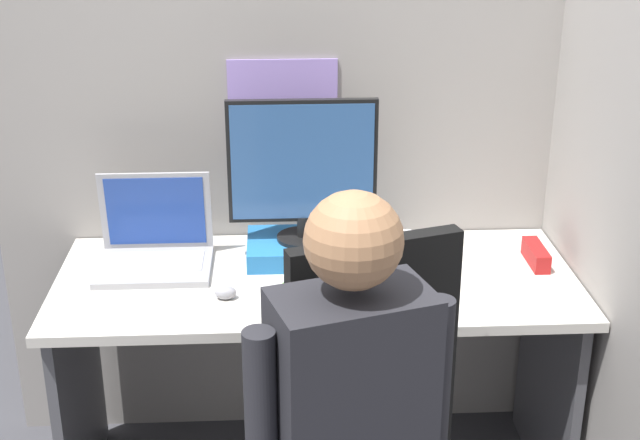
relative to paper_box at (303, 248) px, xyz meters
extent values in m
cube|color=gray|center=(0.03, 0.21, 0.03)|extent=(2.05, 0.04, 1.59)
cube|color=#937AC6|center=(-0.05, 0.18, 0.36)|extent=(0.34, 0.01, 0.39)
cube|color=gray|center=(0.84, -0.21, 0.03)|extent=(0.04, 1.29, 1.59)
cube|color=beige|center=(0.03, -0.15, -0.04)|extent=(1.55, 0.66, 0.03)
cube|color=#4C4C51|center=(-0.71, -0.15, -0.41)|extent=(0.03, 0.56, 0.70)
cube|color=#4C4C51|center=(0.78, -0.15, -0.41)|extent=(0.03, 0.56, 0.70)
cube|color=#236BAD|center=(0.00, 0.00, 0.00)|extent=(0.35, 0.25, 0.06)
cylinder|color=black|center=(0.00, 0.00, 0.04)|extent=(0.16, 0.16, 0.01)
cylinder|color=black|center=(0.00, 0.00, 0.07)|extent=(0.04, 0.04, 0.06)
cube|color=black|center=(0.00, 0.00, 0.28)|extent=(0.45, 0.02, 0.38)
cube|color=#2D5184|center=(0.00, -0.01, 0.28)|extent=(0.43, 0.00, 0.36)
cube|color=#99999E|center=(-0.45, -0.08, -0.02)|extent=(0.34, 0.26, 0.02)
cube|color=silver|center=(-0.45, -0.06, -0.01)|extent=(0.29, 0.14, 0.00)
cube|color=#99999E|center=(-0.45, 0.04, 0.12)|extent=(0.34, 0.04, 0.26)
cube|color=#1E3D93|center=(-0.45, 0.03, 0.12)|extent=(0.30, 0.03, 0.23)
ellipsoid|color=gray|center=(-0.23, -0.28, -0.01)|extent=(0.06, 0.04, 0.04)
cube|color=#A31919|center=(0.71, -0.09, 0.00)|extent=(0.05, 0.17, 0.06)
cone|color=orange|center=(-0.06, -0.33, -0.01)|extent=(0.04, 0.12, 0.04)
cylinder|color=green|center=(-0.06, -0.25, -0.01)|extent=(0.02, 0.02, 0.02)
cube|color=black|center=(0.15, -0.65, 0.00)|extent=(0.43, 0.18, 0.61)
cube|color=#232328|center=(0.07, -0.90, 0.05)|extent=(0.38, 0.29, 0.48)
sphere|color=#9E704C|center=(0.07, -0.90, 0.42)|extent=(0.21, 0.21, 0.21)
cylinder|color=#232328|center=(-0.12, -0.96, 0.05)|extent=(0.07, 0.07, 0.39)
cylinder|color=#232328|center=(0.27, -0.84, 0.05)|extent=(0.07, 0.07, 0.39)
cylinder|color=white|center=(0.32, -0.05, 0.01)|extent=(0.09, 0.09, 0.09)
camera|label=1|loc=(-0.08, -2.55, 1.13)|focal=50.00mm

